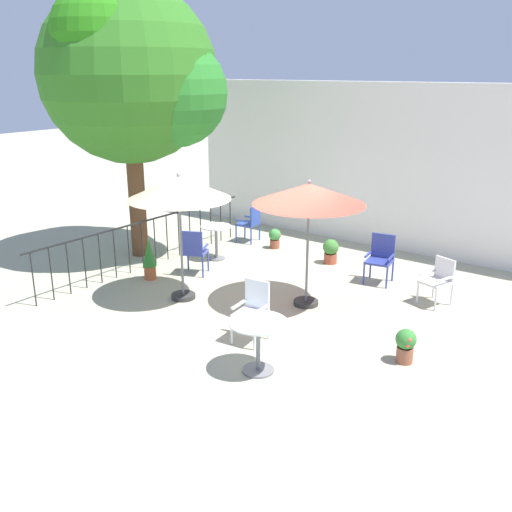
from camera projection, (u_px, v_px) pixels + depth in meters
ground_plane at (265, 298)px, 10.48m from camera, size 60.00×60.00×0.00m
villa_facade at (375, 166)px, 13.21m from camera, size 10.01×0.30×3.74m
terrace_railing at (148, 235)px, 12.00m from camera, size 0.03×5.80×1.01m
shade_tree at (133, 73)px, 11.73m from camera, size 3.84×3.66×5.73m
patio_umbrella_0 at (179, 189)px, 9.85m from camera, size 1.81×1.81×2.31m
patio_umbrella_1 at (309, 195)px, 9.58m from camera, size 1.93×1.93×2.25m
cafe_table_0 at (216, 236)px, 12.48m from camera, size 0.67×0.67×0.76m
cafe_table_1 at (258, 337)px, 7.79m from camera, size 0.81×0.81×0.75m
patio_chair_0 at (439, 278)px, 10.11m from camera, size 0.56×0.58×0.83m
patio_chair_1 at (251, 221)px, 13.75m from camera, size 0.51×0.53×0.90m
patio_chair_2 at (194, 249)px, 11.49m from camera, size 0.61×0.60×0.96m
patio_chair_3 at (381, 256)px, 11.15m from camera, size 0.56×0.56×0.94m
patio_chair_4 at (253, 307)px, 8.73m from camera, size 0.49×0.51×0.94m
potted_plant_0 at (331, 250)px, 12.28m from camera, size 0.34×0.34×0.54m
potted_plant_1 at (406, 344)px, 8.11m from camera, size 0.30×0.30×0.51m
potted_plant_2 at (275, 238)px, 13.33m from camera, size 0.28×0.28×0.47m
potted_plant_3 at (149, 257)px, 11.31m from camera, size 0.28×0.28×0.85m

